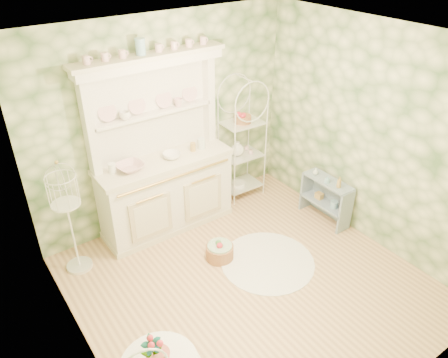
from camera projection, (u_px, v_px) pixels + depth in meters
floor at (249, 283)px, 4.99m from camera, size 3.60×3.60×0.00m
ceiling at (259, 44)px, 3.60m from camera, size 3.60×3.60×0.00m
wall_left at (73, 252)px, 3.40m from camera, size 3.60×3.60×0.00m
wall_right at (371, 137)px, 5.19m from camera, size 3.60×3.60×0.00m
wall_back at (165, 123)px, 5.56m from camera, size 3.60×3.60×0.00m
wall_front at (415, 292)px, 3.04m from camera, size 3.60×3.60×0.00m
kitchen_dresser at (163, 150)px, 5.37m from camera, size 1.87×0.61×2.29m
bakers_rack at (242, 142)px, 6.20m from camera, size 0.54×0.40×1.71m
side_shelf at (326, 200)px, 5.92m from camera, size 0.28×0.72×0.61m
birdcage_stand at (69, 217)px, 4.85m from camera, size 0.36×0.36×1.46m
floor_basket at (220, 252)px, 5.32m from camera, size 0.39×0.39×0.19m
lace_rug at (267, 262)px, 5.30m from camera, size 1.44×1.44×0.01m
bowl_floral at (130, 169)px, 5.20m from camera, size 0.34×0.34×0.08m
bowl_white at (172, 157)px, 5.46m from camera, size 0.29×0.29×0.07m
cup_left at (125, 117)px, 5.05m from camera, size 0.14×0.14×0.10m
cup_right at (178, 104)px, 5.41m from camera, size 0.12×0.12×0.10m
potted_geranium at (153, 354)px, 3.19m from camera, size 0.16×0.11×0.30m
bottle_amber at (339, 183)px, 5.58m from camera, size 0.08×0.08×0.15m
bottle_blue at (327, 180)px, 5.69m from camera, size 0.05×0.05×0.11m
bottle_glass at (315, 172)px, 5.88m from camera, size 0.09×0.09×0.09m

